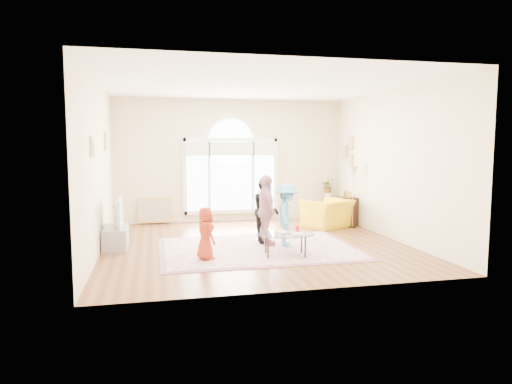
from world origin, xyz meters
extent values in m
plane|color=#5B311A|center=(0.00, 0.00, 0.00)|extent=(6.00, 6.00, 0.00)
plane|color=beige|center=(0.00, 3.00, 1.60)|extent=(6.00, 0.00, 6.00)
plane|color=beige|center=(0.00, -3.00, 1.60)|extent=(6.00, 0.00, 6.00)
plane|color=beige|center=(-3.00, 0.00, 1.60)|extent=(0.00, 6.00, 6.00)
plane|color=beige|center=(3.00, 0.00, 1.60)|extent=(0.00, 6.00, 6.00)
plane|color=white|center=(0.00, 0.00, 3.20)|extent=(6.00, 6.00, 0.00)
cube|color=white|center=(0.00, 2.96, 0.25)|extent=(2.50, 0.08, 0.10)
cube|color=white|center=(0.00, 2.96, 2.15)|extent=(2.50, 0.08, 0.10)
cube|color=white|center=(-1.22, 2.96, 1.20)|extent=(0.10, 0.08, 2.00)
cube|color=white|center=(1.22, 2.96, 1.20)|extent=(0.10, 0.08, 2.00)
cube|color=#C6E2FF|center=(-0.90, 2.96, 1.20)|extent=(0.55, 0.02, 1.80)
cube|color=#C6E2FF|center=(0.90, 2.96, 1.20)|extent=(0.55, 0.02, 1.80)
cube|color=#C6E2FF|center=(0.00, 2.96, 1.20)|extent=(1.10, 0.02, 1.80)
cylinder|color=#C6E2FF|center=(0.00, 2.96, 2.10)|extent=(1.20, 0.02, 1.20)
cube|color=white|center=(-0.59, 2.95, 1.20)|extent=(0.07, 0.04, 1.80)
cube|color=white|center=(0.59, 2.95, 1.20)|extent=(0.07, 0.04, 1.80)
cube|color=white|center=(-0.90, 2.88, 1.92)|extent=(0.65, 0.12, 0.35)
cube|color=white|center=(0.00, 2.88, 1.92)|extent=(1.20, 0.12, 0.35)
cube|color=white|center=(0.90, 2.88, 1.92)|extent=(0.65, 0.12, 0.35)
cube|color=tan|center=(-2.98, 1.30, 2.10)|extent=(0.03, 0.34, 0.40)
cube|color=#ADA38E|center=(-2.96, 1.30, 2.10)|extent=(0.01, 0.28, 0.34)
cube|color=tan|center=(-2.98, -0.90, 2.00)|extent=(0.03, 0.30, 0.36)
cube|color=#ADA38E|center=(-2.96, -0.90, 2.00)|extent=(0.01, 0.24, 0.30)
cube|color=tan|center=(2.98, 2.05, 2.05)|extent=(0.03, 0.28, 0.34)
cube|color=#ADA38E|center=(2.96, 2.05, 2.05)|extent=(0.01, 0.22, 0.28)
cube|color=tan|center=(2.98, 2.05, 1.62)|extent=(0.03, 0.28, 0.34)
cube|color=#ADA38E|center=(2.96, 2.05, 1.62)|extent=(0.01, 0.22, 0.28)
cube|color=tan|center=(2.98, 2.40, 1.84)|extent=(0.03, 0.26, 0.32)
cube|color=#ADA38E|center=(2.96, 2.40, 1.84)|extent=(0.01, 0.20, 0.26)
cube|color=beige|center=(-0.02, -0.40, 0.01)|extent=(3.60, 2.60, 0.02)
cube|color=#945C6E|center=(-0.02, -0.40, 0.01)|extent=(3.80, 2.80, 0.01)
cube|color=gray|center=(-2.75, 0.30, 0.21)|extent=(0.45, 1.00, 0.42)
imported|color=black|center=(-2.75, 0.30, 0.70)|extent=(0.13, 0.98, 0.56)
cube|color=#58E0DA|center=(-2.66, 0.30, 0.70)|extent=(0.02, 0.80, 0.46)
ellipsoid|color=silver|center=(0.32, -1.08, 0.41)|extent=(1.14, 0.82, 0.02)
cylinder|color=black|center=(0.68, -0.94, 0.20)|extent=(0.03, 0.03, 0.40)
cylinder|color=black|center=(0.02, -0.84, 0.20)|extent=(0.03, 0.03, 0.40)
cylinder|color=black|center=(0.62, -1.32, 0.20)|extent=(0.03, 0.03, 0.40)
cylinder|color=black|center=(-0.04, -1.22, 0.20)|extent=(0.03, 0.03, 0.40)
imported|color=#B2A58C|center=(0.18, -1.01, 0.43)|extent=(0.27, 0.33, 0.03)
imported|color=#B2A58C|center=(0.40, -1.17, 0.43)|extent=(0.29, 0.34, 0.02)
cylinder|color=red|center=(0.57, -1.02, 0.48)|extent=(0.07, 0.07, 0.12)
imported|color=yellow|center=(2.15, 1.49, 0.34)|extent=(1.36, 1.31, 0.69)
cube|color=black|center=(2.78, 1.78, 0.35)|extent=(0.40, 0.50, 0.70)
cylinder|color=black|center=(2.74, 1.34, 0.01)|extent=(0.20, 0.20, 0.02)
cylinder|color=#B08837|center=(2.74, 1.34, 0.68)|extent=(0.02, 0.02, 1.35)
cone|color=#CCB284|center=(2.74, 1.34, 1.40)|extent=(0.31, 0.31, 0.22)
cylinder|color=white|center=(2.70, 2.86, 0.35)|extent=(0.20, 0.20, 0.70)
imported|color=#33722D|center=(2.70, 2.86, 0.89)|extent=(0.43, 0.40, 0.39)
cube|color=tan|center=(-2.00, 2.90, 0.00)|extent=(0.80, 0.14, 0.62)
imported|color=#9D2E19|center=(-1.13, -1.05, 0.48)|extent=(0.45, 0.53, 0.93)
imported|color=black|center=(0.25, 0.14, 0.69)|extent=(0.56, 0.69, 1.34)
imported|color=pink|center=(0.18, -0.18, 0.73)|extent=(0.43, 0.86, 1.41)
imported|color=#60B3E1|center=(0.58, -0.30, 0.64)|extent=(0.69, 0.91, 1.24)
camera|label=1|loc=(-1.97, -8.92, 2.04)|focal=32.00mm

